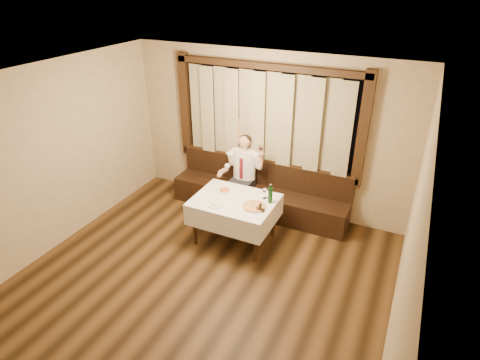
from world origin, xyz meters
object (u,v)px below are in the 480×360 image
at_px(pizza, 254,206).
at_px(cruet_caddy, 260,208).
at_px(pasta_red, 225,189).
at_px(seated_man, 243,168).
at_px(banquette, 259,195).
at_px(green_bottle, 270,195).
at_px(pasta_cream, 216,202).
at_px(dining_table, 235,205).

distance_m(pizza, cruet_caddy, 0.13).
bearing_deg(pasta_red, seated_man, 92.60).
xyz_separation_m(banquette, green_bottle, (0.53, -0.87, 0.58)).
bearing_deg(pasta_cream, seated_man, 95.28).
relative_size(green_bottle, seated_man, 0.22).
height_order(banquette, dining_table, banquette).
relative_size(banquette, dining_table, 2.52).
bearing_deg(dining_table, pizza, -13.15).
height_order(pasta_red, pasta_cream, same).
height_order(dining_table, cruet_caddy, cruet_caddy).
xyz_separation_m(pasta_red, cruet_caddy, (0.75, -0.30, 0.01)).
bearing_deg(seated_man, pasta_red, -87.40).
bearing_deg(dining_table, pasta_cream, -124.73).
distance_m(pizza, pasta_cream, 0.58).
height_order(pasta_red, cruet_caddy, cruet_caddy).
bearing_deg(pasta_red, green_bottle, -1.08).
relative_size(pasta_cream, seated_man, 0.19).
xyz_separation_m(banquette, pasta_red, (-0.25, -0.86, 0.48)).
xyz_separation_m(pasta_red, green_bottle, (0.78, -0.01, 0.10)).
bearing_deg(cruet_caddy, green_bottle, 92.97).
bearing_deg(banquette, seated_man, -162.87).
xyz_separation_m(banquette, pasta_cream, (-0.18, -1.28, 0.48)).
relative_size(pizza, cruet_caddy, 2.97).
bearing_deg(pasta_cream, cruet_caddy, 10.27).
xyz_separation_m(dining_table, pasta_cream, (-0.18, -0.26, 0.14)).
distance_m(banquette, dining_table, 1.08).
xyz_separation_m(pasta_cream, seated_man, (-0.11, 1.19, 0.03)).
distance_m(pasta_cream, seated_man, 1.20).
bearing_deg(pasta_red, pizza, -21.95).
bearing_deg(cruet_caddy, pasta_red, 168.68).
distance_m(cruet_caddy, seated_man, 1.33).
xyz_separation_m(pizza, green_bottle, (0.16, 0.24, 0.12)).
bearing_deg(pizza, seated_man, 122.88).
distance_m(dining_table, pasta_red, 0.34).
height_order(green_bottle, cruet_caddy, green_bottle).
relative_size(pasta_red, cruet_caddy, 2.20).
height_order(pasta_cream, green_bottle, green_bottle).
bearing_deg(pasta_cream, pasta_red, 100.07).
height_order(dining_table, pasta_cream, pasta_cream).
bearing_deg(cruet_caddy, banquette, 123.71).
bearing_deg(pasta_red, pasta_cream, -79.93).
xyz_separation_m(pizza, cruet_caddy, (0.12, -0.05, 0.03)).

